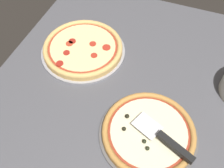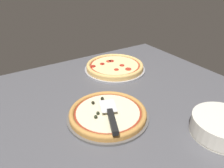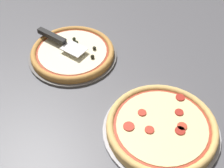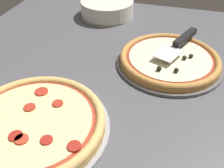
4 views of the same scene
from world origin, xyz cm
name	(u,v)px [view 1 (image 1 of 4)]	position (x,y,z in cm)	size (l,w,h in cm)	color
ground_plane	(130,119)	(0.00, 0.00, -1.80)	(142.38, 116.39, 3.60)	#4C4C51
pizza_pan_front	(148,134)	(-4.85, -8.05, 0.50)	(34.19, 34.19, 1.00)	#565451
pizza_front	(149,132)	(-4.86, -8.04, 2.25)	(32.14, 32.14, 3.67)	#B77F3D
pizza_pan_back	(83,51)	(23.12, 29.53, 0.50)	(36.37, 36.37, 1.00)	#939399
pizza_back	(83,48)	(23.11, 29.53, 2.60)	(34.19, 34.19, 3.12)	#DBAD60
serving_spatula	(170,143)	(-7.73, -15.47, 5.50)	(12.85, 22.56, 2.00)	silver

